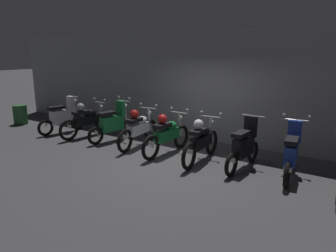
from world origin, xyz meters
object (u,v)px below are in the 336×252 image
at_px(motorbike_slot_2, 113,123).
at_px(motorbike_slot_3, 139,128).
at_px(motorbike_slot_0, 63,117).
at_px(motorbike_slot_4, 167,134).
at_px(trash_bin, 20,115).
at_px(motorbike_slot_5, 201,140).
at_px(motorbike_slot_7, 291,153).
at_px(motorbike_slot_6, 244,146).
at_px(motorbike_slot_1, 87,120).

height_order(motorbike_slot_2, motorbike_slot_3, motorbike_slot_2).
height_order(motorbike_slot_0, motorbike_slot_3, motorbike_slot_0).
relative_size(motorbike_slot_4, trash_bin, 2.78).
xyz_separation_m(motorbike_slot_2, motorbike_slot_5, (3.06, -0.19, 0.00)).
xyz_separation_m(motorbike_slot_0, motorbike_slot_7, (7.16, 0.16, 0.00)).
relative_size(motorbike_slot_4, motorbike_slot_6, 1.16).
relative_size(motorbike_slot_6, trash_bin, 2.39).
xyz_separation_m(motorbike_slot_2, motorbike_slot_3, (1.01, -0.05, 0.00)).
bearing_deg(motorbike_slot_1, motorbike_slot_2, 4.76).
bearing_deg(motorbike_slot_0, motorbike_slot_1, 5.67).
relative_size(motorbike_slot_0, motorbike_slot_6, 0.99).
xyz_separation_m(motorbike_slot_0, motorbike_slot_2, (2.05, 0.19, 0.00)).
xyz_separation_m(motorbike_slot_0, motorbike_slot_6, (6.14, 0.10, 0.00)).
bearing_deg(motorbike_slot_1, motorbike_slot_4, -1.24).
relative_size(motorbike_slot_3, motorbike_slot_7, 1.16).
bearing_deg(motorbike_slot_5, trash_bin, -179.73).
xyz_separation_m(motorbike_slot_3, motorbike_slot_6, (3.08, -0.04, -0.00)).
relative_size(motorbike_slot_2, motorbike_slot_6, 0.99).
height_order(motorbike_slot_1, motorbike_slot_6, motorbike_slot_6).
relative_size(motorbike_slot_0, motorbike_slot_7, 1.00).
height_order(motorbike_slot_0, trash_bin, motorbike_slot_0).
height_order(motorbike_slot_4, motorbike_slot_7, motorbike_slot_7).
distance_m(motorbike_slot_0, motorbike_slot_6, 6.14).
bearing_deg(motorbike_slot_0, motorbike_slot_6, 0.92).
relative_size(motorbike_slot_2, motorbike_slot_5, 0.85).
xyz_separation_m(motorbike_slot_3, trash_bin, (-5.41, -0.18, -0.18)).
xyz_separation_m(motorbike_slot_1, motorbike_slot_7, (6.14, 0.06, -0.00)).
bearing_deg(trash_bin, motorbike_slot_4, 0.68).
xyz_separation_m(motorbike_slot_6, trash_bin, (-8.49, -0.14, -0.17)).
xyz_separation_m(motorbike_slot_0, motorbike_slot_1, (1.02, 0.10, 0.00)).
bearing_deg(trash_bin, motorbike_slot_6, 0.95).
xyz_separation_m(motorbike_slot_5, motorbike_slot_7, (2.04, 0.17, -0.00)).
distance_m(motorbike_slot_3, motorbike_slot_7, 4.09).
distance_m(motorbike_slot_2, motorbike_slot_7, 5.11).
xyz_separation_m(motorbike_slot_0, motorbike_slot_4, (4.09, 0.03, 0.00)).
bearing_deg(motorbike_slot_3, motorbike_slot_7, 0.33).
height_order(motorbike_slot_2, motorbike_slot_6, motorbike_slot_2).
bearing_deg(trash_bin, motorbike_slot_0, 1.01).
xyz_separation_m(motorbike_slot_5, motorbike_slot_6, (1.03, 0.10, -0.00)).
height_order(motorbike_slot_6, motorbike_slot_7, motorbike_slot_7).
height_order(motorbike_slot_4, trash_bin, motorbike_slot_4).
height_order(motorbike_slot_2, trash_bin, motorbike_slot_2).
bearing_deg(motorbike_slot_6, trash_bin, -179.05).
bearing_deg(motorbike_slot_4, motorbike_slot_1, 178.76).
height_order(motorbike_slot_1, motorbike_slot_2, motorbike_slot_2).
relative_size(motorbike_slot_3, motorbike_slot_5, 1.00).
bearing_deg(motorbike_slot_6, motorbike_slot_4, -178.20).
bearing_deg(motorbike_slot_3, motorbike_slot_6, -0.73).
bearing_deg(motorbike_slot_4, motorbike_slot_7, 2.37).
bearing_deg(motorbike_slot_6, motorbike_slot_2, 178.77).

